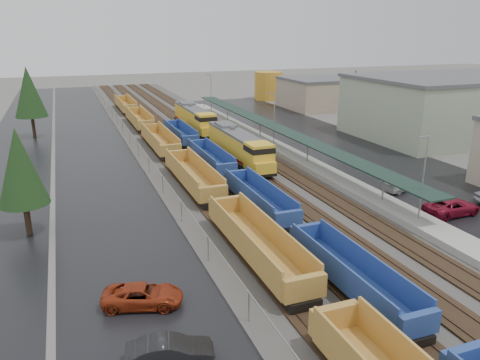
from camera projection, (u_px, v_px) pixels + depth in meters
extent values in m
cube|color=#302D2B|center=(192.00, 139.00, 73.11)|extent=(20.00, 160.00, 0.08)
cube|color=black|center=(153.00, 141.00, 71.05)|extent=(2.60, 160.00, 0.15)
cube|color=#473326|center=(149.00, 141.00, 70.77)|extent=(0.08, 160.00, 0.07)
cube|color=#473326|center=(158.00, 140.00, 71.26)|extent=(0.08, 160.00, 0.07)
cube|color=black|center=(179.00, 139.00, 72.40)|extent=(2.60, 160.00, 0.15)
cube|color=#473326|center=(174.00, 139.00, 72.12)|extent=(0.08, 160.00, 0.07)
cube|color=#473326|center=(184.00, 138.00, 72.61)|extent=(0.08, 160.00, 0.07)
cube|color=black|center=(204.00, 137.00, 73.74)|extent=(2.60, 160.00, 0.15)
cube|color=#473326|center=(199.00, 137.00, 73.47)|extent=(0.08, 160.00, 0.07)
cube|color=#473326|center=(208.00, 136.00, 73.95)|extent=(0.08, 160.00, 0.07)
cube|color=black|center=(228.00, 135.00, 75.09)|extent=(2.60, 160.00, 0.15)
cube|color=#473326|center=(224.00, 135.00, 74.81)|extent=(0.08, 160.00, 0.07)
cube|color=#473326|center=(232.00, 134.00, 75.30)|extent=(0.08, 160.00, 0.07)
cube|color=black|center=(92.00, 147.00, 68.06)|extent=(10.00, 160.00, 0.02)
cube|color=black|center=(17.00, 153.00, 64.70)|extent=(9.00, 160.00, 0.02)
cube|color=black|center=(331.00, 143.00, 70.60)|extent=(16.00, 100.00, 0.02)
cube|color=#9E9B93|center=(274.00, 146.00, 67.30)|extent=(3.00, 80.00, 0.70)
cylinder|color=gray|center=(383.00, 188.00, 44.56)|extent=(0.16, 0.16, 2.40)
cylinder|color=gray|center=(307.00, 151.00, 57.92)|extent=(0.16, 0.16, 2.40)
cylinder|color=gray|center=(260.00, 129.00, 71.28)|extent=(0.16, 0.16, 2.40)
cylinder|color=gray|center=(228.00, 113.00, 84.65)|extent=(0.16, 0.16, 2.40)
cylinder|color=gray|center=(204.00, 102.00, 98.01)|extent=(0.16, 0.16, 2.40)
cube|color=#182C24|center=(274.00, 126.00, 66.43)|extent=(2.60, 65.00, 0.15)
cylinder|color=gray|center=(423.00, 182.00, 39.46)|extent=(0.12, 0.12, 8.00)
cube|color=gray|center=(423.00, 137.00, 38.11)|extent=(1.00, 0.15, 0.12)
cylinder|color=gray|center=(274.00, 121.00, 66.19)|extent=(0.12, 0.12, 8.00)
cube|color=gray|center=(271.00, 93.00, 64.83)|extent=(1.00, 0.15, 0.12)
cylinder|color=gray|center=(211.00, 95.00, 92.91)|extent=(0.12, 0.12, 8.00)
cube|color=gray|center=(208.00, 75.00, 91.56)|extent=(1.00, 0.15, 0.12)
cylinder|color=gray|center=(249.00, 308.00, 26.85)|extent=(0.08, 0.08, 2.00)
cylinder|color=gray|center=(208.00, 250.00, 33.98)|extent=(0.08, 0.08, 2.00)
cylinder|color=gray|center=(182.00, 212.00, 41.11)|extent=(0.08, 0.08, 2.00)
cylinder|color=gray|center=(163.00, 185.00, 48.23)|extent=(0.08, 0.08, 2.00)
cylinder|color=gray|center=(149.00, 165.00, 55.36)|extent=(0.08, 0.08, 2.00)
cylinder|color=gray|center=(138.00, 150.00, 62.49)|extent=(0.08, 0.08, 2.00)
cylinder|color=gray|center=(130.00, 137.00, 69.61)|extent=(0.08, 0.08, 2.00)
cylinder|color=gray|center=(123.00, 128.00, 76.74)|extent=(0.08, 0.08, 2.00)
cylinder|color=gray|center=(117.00, 119.00, 83.87)|extent=(0.08, 0.08, 2.00)
cylinder|color=gray|center=(112.00, 112.00, 90.99)|extent=(0.08, 0.08, 2.00)
cylinder|color=gray|center=(108.00, 106.00, 98.12)|extent=(0.08, 0.08, 2.00)
cylinder|color=gray|center=(104.00, 101.00, 105.25)|extent=(0.08, 0.08, 2.00)
cylinder|color=gray|center=(101.00, 97.00, 112.37)|extent=(0.08, 0.08, 2.00)
cylinder|color=gray|center=(98.00, 93.00, 119.50)|extent=(0.08, 0.08, 2.00)
cylinder|color=gray|center=(96.00, 89.00, 126.63)|extent=(0.08, 0.08, 2.00)
cylinder|color=gray|center=(94.00, 86.00, 133.75)|extent=(0.08, 0.08, 2.00)
cube|color=gray|center=(129.00, 131.00, 69.31)|extent=(0.05, 160.00, 0.05)
cube|color=#99A68D|center=(453.00, 107.00, 74.52)|extent=(30.00, 20.00, 9.00)
cube|color=#59595B|center=(458.00, 77.00, 73.08)|extent=(30.60, 20.40, 0.50)
cube|color=gray|center=(327.00, 94.00, 102.14)|extent=(18.00, 14.00, 6.00)
cube|color=#59595B|center=(328.00, 79.00, 101.15)|extent=(18.36, 14.28, 0.50)
ellipsoid|color=#4D614C|center=(28.00, 73.00, 187.73)|extent=(154.00, 110.00, 19.80)
ellipsoid|color=#4D614C|center=(191.00, 67.00, 220.21)|extent=(196.00, 140.00, 25.20)
ellipsoid|color=#4D614C|center=(312.00, 62.00, 252.69)|extent=(168.00, 120.00, 21.60)
cylinder|color=#332316|center=(28.00, 219.00, 38.57)|extent=(0.50, 0.50, 2.70)
cone|color=black|center=(20.00, 167.00, 37.20)|extent=(3.96, 3.96, 6.30)
cylinder|color=#332316|center=(34.00, 127.00, 73.78)|extent=(0.50, 0.50, 3.30)
cone|color=black|center=(29.00, 92.00, 72.10)|extent=(4.84, 4.84, 7.70)
cylinder|color=#332316|center=(352.00, 120.00, 80.31)|extent=(0.50, 0.50, 3.00)
cone|color=black|center=(354.00, 91.00, 78.78)|extent=(4.40, 4.40, 7.00)
cube|color=black|center=(237.00, 156.00, 59.98)|extent=(2.72, 18.14, 0.36)
cube|color=gold|center=(235.00, 143.00, 60.32)|extent=(2.54, 14.52, 2.72)
cube|color=gold|center=(259.00, 157.00, 53.15)|extent=(2.72, 2.90, 3.08)
cube|color=black|center=(259.00, 149.00, 52.87)|extent=(2.77, 2.95, 0.64)
cube|color=gold|center=(265.00, 168.00, 51.97)|extent=(2.54, 0.91, 1.27)
cube|color=#59595B|center=(235.00, 132.00, 59.87)|extent=(2.59, 14.52, 0.32)
cube|color=maroon|center=(226.00, 152.00, 60.21)|extent=(0.04, 14.52, 0.32)
cube|color=maroon|center=(244.00, 150.00, 61.08)|extent=(0.04, 14.52, 0.32)
cube|color=black|center=(237.00, 159.00, 60.09)|extent=(2.00, 5.44, 0.54)
cube|color=black|center=(256.00, 172.00, 54.40)|extent=(2.18, 3.63, 0.45)
cube|color=black|center=(222.00, 147.00, 65.72)|extent=(2.18, 3.63, 0.45)
cylinder|color=#59595B|center=(233.00, 129.00, 60.60)|extent=(0.64, 0.64, 0.45)
cube|color=#59595B|center=(226.00, 125.00, 63.04)|extent=(2.18, 3.63, 0.45)
cube|color=black|center=(194.00, 126.00, 78.69)|extent=(2.72, 18.14, 0.36)
cube|color=gold|center=(192.00, 116.00, 79.02)|extent=(2.54, 14.52, 2.72)
cube|color=gold|center=(206.00, 124.00, 71.86)|extent=(2.72, 2.90, 3.08)
cube|color=black|center=(206.00, 118.00, 71.58)|extent=(2.77, 2.95, 0.64)
cube|color=gold|center=(209.00, 132.00, 70.68)|extent=(2.54, 0.91, 1.27)
cube|color=#59595B|center=(192.00, 108.00, 78.58)|extent=(2.59, 14.52, 0.32)
cube|color=maroon|center=(185.00, 123.00, 78.92)|extent=(0.04, 14.52, 0.32)
cube|color=maroon|center=(200.00, 122.00, 79.79)|extent=(0.04, 14.52, 0.32)
cube|color=black|center=(194.00, 128.00, 78.80)|extent=(2.00, 5.44, 0.54)
cube|color=black|center=(205.00, 135.00, 73.11)|extent=(2.18, 3.63, 0.45)
cube|color=black|center=(185.00, 121.00, 84.43)|extent=(2.18, 3.63, 0.45)
cylinder|color=#59595B|center=(191.00, 105.00, 79.31)|extent=(0.64, 0.64, 0.45)
cube|color=#59595B|center=(187.00, 103.00, 81.74)|extent=(2.18, 3.63, 0.45)
cube|color=#AA822F|center=(334.00, 318.00, 24.78)|extent=(2.78, 0.53, 1.49)
cube|color=black|center=(340.00, 344.00, 24.44)|extent=(2.13, 2.35, 0.53)
cube|color=#AA822F|center=(257.00, 248.00, 34.45)|extent=(2.78, 14.16, 0.27)
cube|color=#AA822F|center=(240.00, 239.00, 33.71)|extent=(0.16, 14.16, 1.92)
cube|color=#AA822F|center=(274.00, 234.00, 34.61)|extent=(0.16, 14.16, 1.92)
cube|color=#AA822F|center=(304.00, 288.00, 27.73)|extent=(2.78, 0.53, 1.49)
cube|color=#AA822F|center=(225.00, 206.00, 40.72)|extent=(2.78, 0.53, 1.49)
cube|color=black|center=(298.00, 297.00, 28.72)|extent=(2.13, 2.35, 0.53)
cube|color=black|center=(228.00, 220.00, 40.38)|extent=(2.13, 2.35, 0.53)
cube|color=#AA822F|center=(193.00, 179.00, 50.39)|extent=(2.78, 14.16, 0.27)
cube|color=#AA822F|center=(181.00, 172.00, 49.65)|extent=(0.16, 14.16, 1.92)
cube|color=#AA822F|center=(205.00, 170.00, 50.55)|extent=(0.16, 14.16, 1.92)
cube|color=#AA822F|center=(213.00, 194.00, 43.67)|extent=(2.78, 0.53, 1.49)
cube|color=#AA822F|center=(177.00, 156.00, 56.66)|extent=(2.78, 0.53, 1.49)
cube|color=black|center=(211.00, 202.00, 44.66)|extent=(2.13, 2.35, 0.53)
cube|color=black|center=(179.00, 166.00, 56.32)|extent=(2.13, 2.35, 0.53)
cube|color=#AA822F|center=(160.00, 144.00, 66.33)|extent=(2.78, 14.16, 0.27)
cube|color=#AA822F|center=(150.00, 138.00, 65.59)|extent=(0.16, 14.16, 1.92)
cube|color=#AA822F|center=(169.00, 136.00, 66.49)|extent=(0.16, 14.16, 1.92)
cube|color=#AA822F|center=(171.00, 150.00, 59.61)|extent=(2.78, 0.53, 1.49)
cube|color=#AA822F|center=(150.00, 129.00, 72.60)|extent=(2.78, 0.53, 1.49)
cube|color=black|center=(170.00, 157.00, 60.60)|extent=(2.13, 2.35, 0.53)
cube|color=black|center=(151.00, 136.00, 72.26)|extent=(2.13, 2.35, 0.53)
cube|color=#AA822F|center=(139.00, 122.00, 82.27)|extent=(2.78, 14.16, 0.27)
cube|color=#AA822F|center=(131.00, 117.00, 81.53)|extent=(0.16, 14.16, 1.92)
cube|color=#AA822F|center=(147.00, 116.00, 82.43)|extent=(0.16, 14.16, 1.92)
cube|color=#AA822F|center=(146.00, 125.00, 75.55)|extent=(2.78, 0.53, 1.49)
cube|color=#AA822F|center=(133.00, 111.00, 88.54)|extent=(2.78, 0.53, 1.49)
cube|color=black|center=(146.00, 131.00, 76.54)|extent=(2.13, 2.35, 0.53)
cube|color=black|center=(134.00, 117.00, 88.20)|extent=(2.13, 2.35, 0.53)
cube|color=#AA822F|center=(126.00, 107.00, 98.21)|extent=(2.78, 14.16, 0.27)
cube|color=#AA822F|center=(119.00, 103.00, 97.47)|extent=(0.16, 14.16, 1.92)
cube|color=#AA822F|center=(132.00, 102.00, 98.37)|extent=(0.16, 14.16, 1.92)
cube|color=#AA822F|center=(130.00, 108.00, 91.49)|extent=(2.78, 0.53, 1.49)
cube|color=#AA822F|center=(121.00, 99.00, 104.48)|extent=(2.78, 0.53, 1.49)
cube|color=black|center=(130.00, 113.00, 92.48)|extent=(2.13, 2.35, 0.53)
cube|color=black|center=(122.00, 104.00, 104.14)|extent=(2.13, 2.35, 0.53)
cube|color=navy|center=(463.00, 360.00, 21.87)|extent=(2.48, 0.48, 1.34)
cube|color=navy|center=(351.00, 279.00, 30.25)|extent=(2.48, 12.05, 0.24)
cube|color=navy|center=(336.00, 271.00, 29.59)|extent=(0.14, 12.05, 1.72)
cube|color=navy|center=(368.00, 264.00, 30.39)|extent=(0.14, 12.05, 1.72)
cube|color=navy|center=(419.00, 324.00, 24.51)|extent=(2.48, 0.48, 1.34)
cube|color=navy|center=(306.00, 233.00, 35.59)|extent=(2.48, 0.48, 1.34)
cube|color=black|center=(408.00, 332.00, 25.40)|extent=(1.91, 2.10, 0.48)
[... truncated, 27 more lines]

